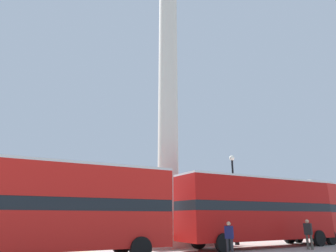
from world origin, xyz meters
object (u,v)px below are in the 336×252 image
object	(u,v)px
street_lamp	(234,195)
pedestrian_by_plinth	(308,232)
bus_a	(259,208)
equestrian_statue	(36,221)
bus_c	(334,210)
pedestrian_near_lamp	(229,237)
bus_b	(51,205)
monument_column	(168,139)

from	to	relation	value
street_lamp	pedestrian_by_plinth	bearing A→B (deg)	-71.33
bus_a	equestrian_statue	world-z (taller)	equestrian_statue
bus_c	pedestrian_by_plinth	size ratio (longest dim) A/B	6.23
bus_a	equestrian_statue	bearing A→B (deg)	142.68
street_lamp	bus_c	bearing A→B (deg)	-11.41
bus_c	pedestrian_near_lamp	world-z (taller)	bus_c
bus_a	bus_b	xyz separation A→B (m)	(-12.90, 0.23, -0.05)
bus_c	street_lamp	distance (m)	9.35
pedestrian_by_plinth	equestrian_statue	bearing A→B (deg)	33.55
bus_a	pedestrian_near_lamp	bearing A→B (deg)	-153.12
bus_a	bus_c	world-z (taller)	bus_c
bus_b	equestrian_statue	world-z (taller)	equestrian_statue
street_lamp	monument_column	bearing A→B (deg)	142.20
bus_a	bus_c	xyz separation A→B (m)	(9.09, 0.32, 0.03)
bus_b	bus_a	bearing A→B (deg)	2.59
bus_b	pedestrian_by_plinth	size ratio (longest dim) A/B	6.47
monument_column	equestrian_statue	distance (m)	11.34
bus_a	bus_b	size ratio (longest dim) A/B	1.05
equestrian_statue	street_lamp	distance (m)	14.46
bus_b	bus_c	size ratio (longest dim) A/B	1.04
bus_a	street_lamp	bearing A→B (deg)	93.56
bus_c	equestrian_statue	size ratio (longest dim) A/B	1.93
bus_c	equestrian_statue	bearing A→B (deg)	150.23
monument_column	pedestrian_by_plinth	world-z (taller)	monument_column
street_lamp	bus_a	bearing A→B (deg)	-89.05
bus_c	pedestrian_near_lamp	bearing A→B (deg)	-175.12
bus_b	pedestrian_by_plinth	distance (m)	14.68
equestrian_statue	pedestrian_by_plinth	bearing A→B (deg)	-9.29
equestrian_statue	pedestrian_near_lamp	distance (m)	14.24
monument_column	pedestrian_by_plinth	bearing A→B (deg)	-54.49
monument_column	bus_a	size ratio (longest dim) A/B	2.23
equestrian_statue	street_lamp	bearing A→B (deg)	-0.09
pedestrian_near_lamp	monument_column	bearing A→B (deg)	-29.67
bus_c	pedestrian_by_plinth	xyz separation A→B (m)	(-7.59, -2.68, -1.46)
bus_c	monument_column	bearing A→B (deg)	154.66
bus_c	pedestrian_by_plinth	bearing A→B (deg)	-165.57
pedestrian_near_lamp	equestrian_statue	bearing A→B (deg)	7.63
monument_column	pedestrian_by_plinth	xyz separation A→B (m)	(5.33, -7.47, -6.72)
bus_b	pedestrian_by_plinth	world-z (taller)	bus_b
equestrian_statue	monument_column	bearing A→B (deg)	2.13
monument_column	equestrian_statue	bearing A→B (deg)	148.83
equestrian_statue	pedestrian_by_plinth	size ratio (longest dim) A/B	3.23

